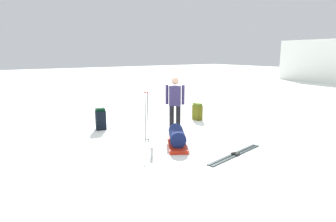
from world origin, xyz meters
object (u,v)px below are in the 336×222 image
(backpack_large_dark, at_px, (101,119))
(ski_poles_planted_near, at_px, (147,114))
(skier_standing, at_px, (175,102))
(backpack_bright, at_px, (197,112))
(ski_pair_near, at_px, (235,154))
(gear_sled, at_px, (177,137))
(thermos_bottle, at_px, (152,152))

(backpack_large_dark, relative_size, ski_poles_planted_near, 0.49)
(skier_standing, distance_m, backpack_bright, 2.05)
(ski_pair_near, relative_size, gear_sled, 1.44)
(backpack_bright, height_order, gear_sled, backpack_bright)
(backpack_bright, distance_m, thermos_bottle, 4.06)
(ski_pair_near, height_order, ski_poles_planted_near, ski_poles_planted_near)
(backpack_bright, height_order, ski_poles_planted_near, ski_poles_planted_near)
(backpack_bright, xyz_separation_m, ski_poles_planted_near, (1.19, -2.82, 0.47))
(ski_pair_near, xyz_separation_m, gear_sled, (-1.34, -0.75, 0.21))
(thermos_bottle, bearing_deg, ski_poles_planted_near, 154.79)
(skier_standing, relative_size, gear_sled, 1.22)
(skier_standing, height_order, thermos_bottle, skier_standing)
(skier_standing, xyz_separation_m, backpack_bright, (-0.94, 1.69, -0.65))
(skier_standing, height_order, backpack_bright, skier_standing)
(backpack_large_dark, height_order, thermos_bottle, backpack_large_dark)
(thermos_bottle, bearing_deg, backpack_bright, 124.54)
(skier_standing, relative_size, backpack_large_dark, 2.48)
(ski_pair_near, distance_m, gear_sled, 1.55)
(backpack_large_dark, distance_m, thermos_bottle, 3.04)
(backpack_bright, bearing_deg, ski_pair_near, -26.04)
(ski_poles_planted_near, distance_m, thermos_bottle, 1.39)
(backpack_large_dark, relative_size, gear_sled, 0.49)
(backpack_bright, distance_m, ski_poles_planted_near, 3.09)
(backpack_bright, bearing_deg, thermos_bottle, -55.46)
(thermos_bottle, bearing_deg, skier_standing, 129.46)
(backpack_large_dark, height_order, backpack_bright, backpack_large_dark)
(gear_sled, height_order, thermos_bottle, gear_sled)
(gear_sled, distance_m, thermos_bottle, 1.06)
(backpack_large_dark, xyz_separation_m, ski_poles_planted_near, (1.91, 0.57, 0.43))
(ski_poles_planted_near, bearing_deg, thermos_bottle, -25.21)
(skier_standing, relative_size, ski_poles_planted_near, 1.23)
(ski_pair_near, distance_m, thermos_bottle, 2.00)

